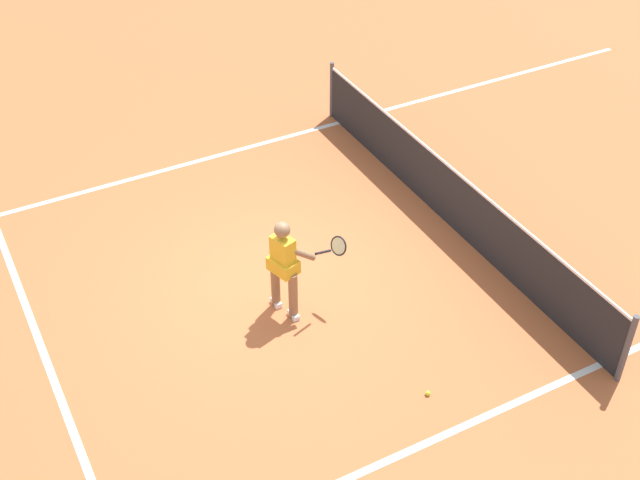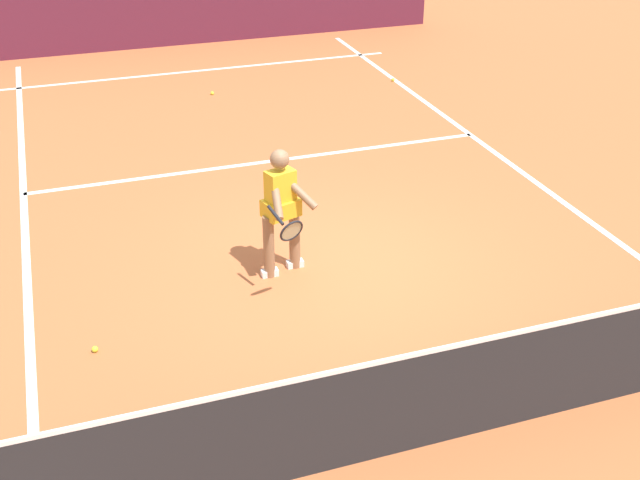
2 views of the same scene
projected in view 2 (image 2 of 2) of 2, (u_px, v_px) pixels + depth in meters
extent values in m
plane|color=#C66638|center=(340.00, 268.00, 9.61)|extent=(28.34, 28.34, 0.00)
cube|color=white|center=(200.00, 71.00, 16.56)|extent=(8.11, 0.10, 0.01)
cube|color=white|center=(265.00, 162.00, 12.40)|extent=(7.11, 0.10, 0.01)
cube|color=white|center=(592.00, 223.00, 10.61)|extent=(0.10, 19.80, 0.01)
cube|color=white|center=(29.00, 323.00, 8.60)|extent=(0.10, 19.80, 0.01)
cube|color=#232326|center=(465.00, 392.00, 6.82)|extent=(7.63, 0.02, 1.00)
cube|color=white|center=(470.00, 343.00, 6.57)|extent=(7.63, 0.02, 0.04)
cylinder|color=#8C6647|center=(295.00, 238.00, 9.45)|extent=(0.13, 0.13, 0.78)
cylinder|color=#8C6647|center=(269.00, 247.00, 9.26)|extent=(0.13, 0.13, 0.78)
cube|color=white|center=(295.00, 264.00, 9.62)|extent=(0.20, 0.10, 0.08)
cube|color=white|center=(270.00, 273.00, 9.43)|extent=(0.20, 0.10, 0.08)
cube|color=gold|center=(281.00, 192.00, 9.04)|extent=(0.36, 0.28, 0.52)
cube|color=gold|center=(281.00, 208.00, 9.14)|extent=(0.46, 0.38, 0.20)
sphere|color=#8C6647|center=(280.00, 159.00, 8.85)|extent=(0.22, 0.22, 0.22)
cylinder|color=#8C6647|center=(299.00, 192.00, 9.00)|extent=(0.39, 0.42, 0.37)
cylinder|color=#8C6647|center=(277.00, 198.00, 8.85)|extent=(0.16, 0.49, 0.37)
cylinder|color=black|center=(276.00, 215.00, 8.58)|extent=(0.12, 0.29, 0.14)
torus|color=black|center=(291.00, 231.00, 8.39)|extent=(0.31, 0.20, 0.28)
cylinder|color=beige|center=(291.00, 231.00, 8.39)|extent=(0.26, 0.16, 0.23)
sphere|color=#D1E533|center=(393.00, 80.00, 15.93)|extent=(0.07, 0.07, 0.07)
sphere|color=#D1E533|center=(95.00, 349.00, 8.13)|extent=(0.07, 0.07, 0.07)
sphere|color=#D1E533|center=(212.00, 93.00, 15.21)|extent=(0.07, 0.07, 0.07)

